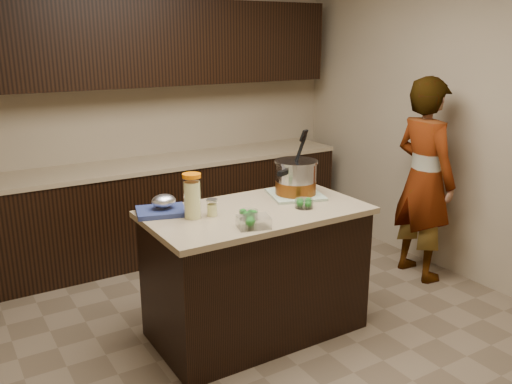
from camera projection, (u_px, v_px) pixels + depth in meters
ground_plane at (256, 330)px, 3.84m from camera, size 4.00×4.00×0.00m
room_shell at (256, 85)px, 3.36m from camera, size 4.04×4.04×2.72m
back_cabinets at (158, 156)px, 5.00m from camera, size 3.60×0.63×2.33m
island at (256, 271)px, 3.71m from camera, size 1.46×0.81×0.90m
dish_towel at (295, 195)px, 3.89m from camera, size 0.45×0.45×0.02m
stock_pot at (296, 180)px, 3.86m from camera, size 0.41×0.40×0.44m
lemonade_pitcher at (192, 198)px, 3.39m from camera, size 0.15×0.15×0.28m
mason_jar at (212, 208)px, 3.45m from camera, size 0.08×0.08×0.12m
broccoli_tub_left at (249, 215)px, 3.39m from camera, size 0.15×0.15×0.06m
broccoli_tub_right at (304, 204)px, 3.62m from camera, size 0.14×0.14×0.06m
broccoli_tub_rect at (254, 223)px, 3.24m from camera, size 0.22×0.19×0.07m
blue_tray at (162, 207)px, 3.50m from camera, size 0.37×0.32×0.12m
person at (424, 180)px, 4.52m from camera, size 0.45×0.65×1.71m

